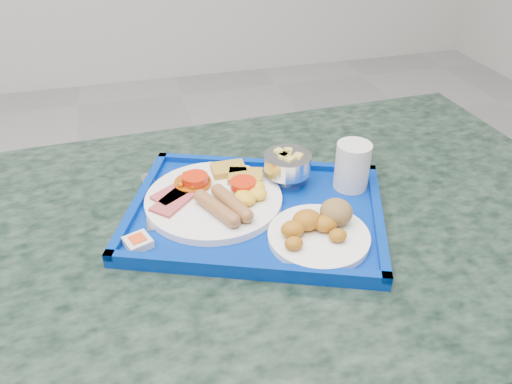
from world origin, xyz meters
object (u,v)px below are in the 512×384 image
(main_plate, at_px, (219,196))
(fruit_bowl, at_px, (287,164))
(tray, at_px, (256,213))
(bread_plate, at_px, (320,229))
(table, at_px, (276,294))
(juice_cup, at_px, (352,164))

(main_plate, bearing_deg, fruit_bowl, 12.34)
(tray, height_order, bread_plate, bread_plate)
(main_plate, distance_m, fruit_bowl, 0.15)
(table, height_order, tray, tray)
(tray, distance_m, juice_cup, 0.21)
(fruit_bowl, bearing_deg, table, -116.40)
(bread_plate, distance_m, fruit_bowl, 0.18)
(juice_cup, bearing_deg, fruit_bowl, 157.99)
(tray, distance_m, main_plate, 0.08)
(table, bearing_deg, main_plate, 151.05)
(table, height_order, bread_plate, bread_plate)
(bread_plate, bearing_deg, fruit_bowl, 89.97)
(table, distance_m, juice_cup, 0.31)
(table, height_order, fruit_bowl, fruit_bowl)
(main_plate, xyz_separation_m, fruit_bowl, (0.14, 0.03, 0.03))
(table, relative_size, main_plate, 5.04)
(bread_plate, relative_size, fruit_bowl, 1.87)
(juice_cup, bearing_deg, bread_plate, -131.29)
(bread_plate, bearing_deg, tray, 129.15)
(tray, bearing_deg, main_plate, 143.83)
(main_plate, bearing_deg, table, -28.95)
(table, bearing_deg, tray, 163.80)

